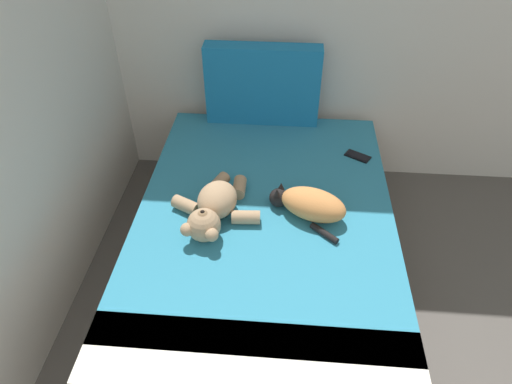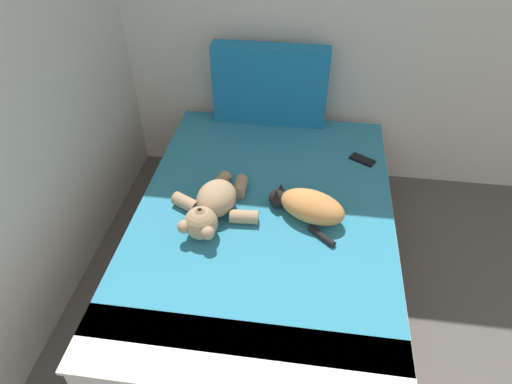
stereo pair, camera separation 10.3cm
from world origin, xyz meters
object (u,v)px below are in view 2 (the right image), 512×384
Objects in this scene: patterned_cushion at (270,85)px; cat at (309,206)px; teddy_bear at (212,206)px; bed at (264,244)px; cell_phone at (362,160)px.

patterned_cushion is 0.97m from cat.
teddy_bear is at bearing -100.36° from patterned_cushion.
cat is 0.76× the size of teddy_bear.
patterned_cushion reaches higher than bed.
cat is at bearing -71.53° from patterned_cushion.
teddy_bear is (-0.18, -0.98, -0.18)m from patterned_cushion.
teddy_bear is (-0.26, -0.08, 0.33)m from bed.
patterned_cushion is (-0.08, 0.90, 0.51)m from bed.
patterned_cushion is 1.32× the size of teddy_bear.
patterned_cushion reaches higher than teddy_bear.
cell_phone is at bearing 44.90° from bed.
teddy_bear is at bearing -163.17° from bed.
cat is 0.49m from teddy_bear.
cat is 2.56× the size of cell_phone.
patterned_cushion is 4.44× the size of cell_phone.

